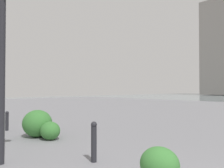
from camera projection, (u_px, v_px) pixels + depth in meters
The scene contains 6 objects.
lamppost at pixel (2, 32), 4.79m from camera, with size 0.98×0.28×4.13m.
bollard_near at pixel (94, 141), 4.87m from camera, with size 0.13×0.13×0.86m.
bollard_mid at pixel (7, 120), 8.55m from camera, with size 0.13×0.13×0.72m.
shrub_low at pixel (37, 123), 7.43m from camera, with size 1.02×0.92×0.87m.
shrub_wide at pixel (160, 164), 3.83m from camera, with size 0.68×0.61×0.58m.
shrub_tall at pixel (50, 131), 7.00m from camera, with size 0.65×0.58×0.55m.
Camera 1 is at (-0.94, 2.35, 1.55)m, focal length 36.85 mm.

